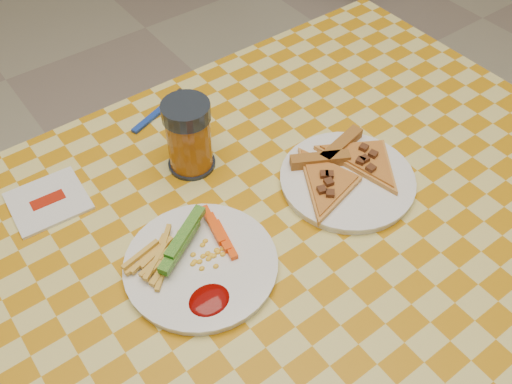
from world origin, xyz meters
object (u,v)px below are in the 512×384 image
(plate_left, at_px, (201,266))
(drink_glass, at_px, (189,137))
(plate_right, at_px, (347,181))
(table, at_px, (263,270))

(plate_left, height_order, drink_glass, drink_glass)
(plate_right, bearing_deg, table, -175.27)
(drink_glass, bearing_deg, plate_right, -46.38)
(plate_left, bearing_deg, drink_glass, 61.18)
(table, xyz_separation_m, drink_glass, (0.00, 0.21, 0.14))
(table, relative_size, plate_left, 5.74)
(table, xyz_separation_m, plate_right, (0.19, 0.02, 0.08))
(table, relative_size, plate_right, 5.77)
(plate_right, xyz_separation_m, drink_glass, (-0.18, 0.19, 0.06))
(plate_left, relative_size, drink_glass, 1.69)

